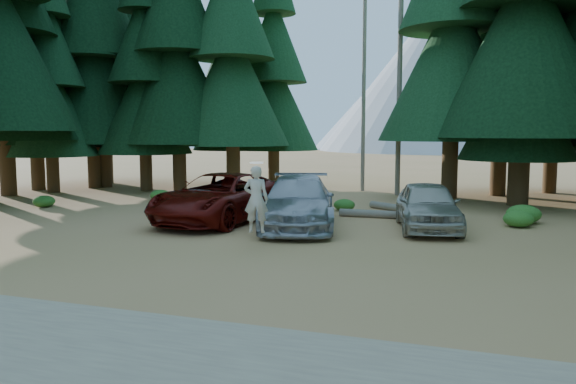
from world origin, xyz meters
name	(u,v)px	position (x,y,z in m)	size (l,w,h in m)	color
ground	(282,257)	(0.00, 0.00, 0.00)	(160.00, 160.00, 0.00)	#B0844A
gravel_strip	(121,357)	(0.00, -6.50, 0.01)	(26.00, 3.50, 0.01)	gray
forest_belt_north	(382,194)	(0.00, 15.00, 0.00)	(36.00, 7.00, 22.00)	black
snag_front	(400,69)	(0.80, 14.50, 6.00)	(0.24, 0.24, 12.00)	#73695C
snag_back	(364,93)	(-1.20, 16.00, 5.00)	(0.20, 0.20, 10.00)	#73695C
mountain_peak	(439,75)	(-2.59, 88.23, 12.71)	(48.00, 50.00, 28.00)	#9C9EA4
red_pickup	(221,198)	(-3.77, 4.45, 0.82)	(2.73, 5.92, 1.64)	#5D0C07
silver_minivan_center	(298,202)	(-0.95, 4.26, 0.81)	(2.26, 5.56, 1.61)	#ACAFB5
silver_minivan_right	(428,206)	(3.02, 5.15, 0.75)	(1.78, 4.43, 1.51)	#B6B2A2
frisbee_player	(256,199)	(-0.99, 0.82, 1.30)	(0.72, 0.55, 1.85)	beige
log_left	(248,203)	(-4.45, 8.42, 0.14)	(0.27, 0.27, 3.78)	#73695C
log_mid	(403,209)	(1.82, 8.66, 0.14)	(0.28, 0.28, 3.35)	#73695C
log_right	(400,215)	(1.93, 7.00, 0.14)	(0.28, 0.28, 4.32)	#73695C
shrub_far_left	(160,195)	(-8.85, 8.87, 0.25)	(0.90, 0.90, 0.49)	#32681F
shrub_left	(241,202)	(-4.59, 8.07, 0.22)	(0.78, 0.78, 0.43)	#32681F
shrub_center_left	(236,201)	(-4.36, 7.06, 0.36)	(1.32, 1.32, 0.73)	#32681F
shrub_center_right	(344,205)	(-0.40, 8.42, 0.23)	(0.82, 0.82, 0.45)	#32681F
shrub_right	(518,219)	(5.76, 6.57, 0.26)	(0.95, 0.95, 0.52)	#32681F
shrub_far_right	(524,214)	(5.97, 7.44, 0.31)	(1.12, 1.12, 0.62)	#32681F
shrub_edge_west	(44,201)	(-12.20, 5.51, 0.24)	(0.86, 0.86, 0.47)	#32681F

